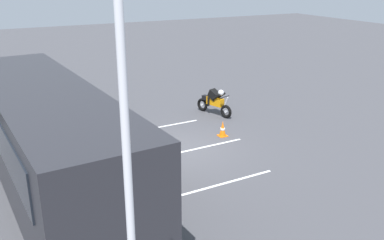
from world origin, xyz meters
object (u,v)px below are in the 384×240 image
(spectator_right, at_px, (128,127))
(spectator_far_left, at_px, (168,157))
(stunt_motorcycle, at_px, (214,101))
(parked_motorcycle_silver, at_px, (115,156))
(tour_bus, at_px, (48,144))
(traffic_cone, at_px, (223,129))
(spectator_centre, at_px, (138,135))
(spectator_left, at_px, (146,151))

(spectator_right, bearing_deg, spectator_far_left, -177.80)
(stunt_motorcycle, bearing_deg, parked_motorcycle_silver, 121.13)
(tour_bus, xyz_separation_m, stunt_motorcycle, (4.36, -7.88, -1.03))
(traffic_cone, bearing_deg, parked_motorcycle_silver, 101.93)
(tour_bus, bearing_deg, traffic_cone, -74.54)
(spectator_centre, distance_m, spectator_right, 1.01)
(tour_bus, relative_size, traffic_cone, 16.60)
(spectator_left, bearing_deg, spectator_far_left, -158.42)
(tour_bus, relative_size, spectator_left, 6.17)
(spectator_left, relative_size, parked_motorcycle_silver, 0.83)
(spectator_far_left, distance_m, spectator_centre, 2.12)
(spectator_far_left, bearing_deg, stunt_motorcycle, -41.09)
(stunt_motorcycle, bearing_deg, traffic_cone, 156.64)
(tour_bus, bearing_deg, spectator_far_left, -110.51)
(spectator_far_left, relative_size, spectator_right, 1.07)
(spectator_centre, height_order, parked_motorcycle_silver, spectator_centre)
(spectator_far_left, bearing_deg, spectator_centre, 2.92)
(spectator_left, distance_m, spectator_right, 2.27)
(parked_motorcycle_silver, bearing_deg, spectator_centre, -85.12)
(spectator_left, bearing_deg, spectator_centre, -10.59)
(spectator_far_left, xyz_separation_m, traffic_cone, (3.03, -3.74, -0.76))
(spectator_far_left, xyz_separation_m, spectator_right, (3.12, 0.12, -0.08))
(traffic_cone, bearing_deg, stunt_motorcycle, -23.36)
(spectator_far_left, height_order, traffic_cone, spectator_far_left)
(spectator_left, distance_m, spectator_centre, 1.27)
(spectator_left, relative_size, spectator_right, 1.01)
(spectator_centre, distance_m, stunt_motorcycle, 5.99)
(tour_bus, relative_size, spectator_centre, 5.95)
(spectator_centre, xyz_separation_m, spectator_right, (1.00, 0.01, -0.06))
(traffic_cone, bearing_deg, spectator_centre, 103.41)
(spectator_left, height_order, stunt_motorcycle, spectator_left)
(spectator_centre, relative_size, traffic_cone, 2.79)
(parked_motorcycle_silver, bearing_deg, spectator_far_left, -155.40)
(tour_bus, distance_m, spectator_right, 3.61)
(traffic_cone, bearing_deg, spectator_left, 117.99)
(stunt_motorcycle, bearing_deg, spectator_left, 132.07)
(spectator_centre, xyz_separation_m, parked_motorcycle_silver, (-0.07, 0.83, -0.57))
(spectator_left, relative_size, stunt_motorcycle, 0.85)
(spectator_far_left, bearing_deg, traffic_cone, -50.94)
(tour_bus, height_order, spectator_right, tour_bus)
(parked_motorcycle_silver, distance_m, traffic_cone, 4.78)
(spectator_far_left, height_order, spectator_centre, spectator_far_left)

